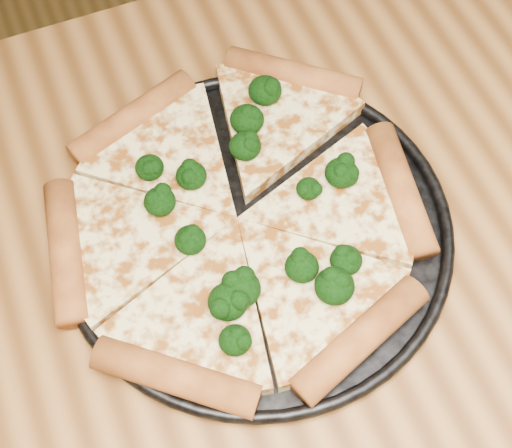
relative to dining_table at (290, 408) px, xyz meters
name	(u,v)px	position (x,y,z in m)	size (l,w,h in m)	color
dining_table	(290,408)	(0.00, 0.00, 0.00)	(1.20, 0.90, 0.75)	#94602D
pizza_pan	(256,229)	(0.02, 0.13, 0.10)	(0.35, 0.35, 0.02)	black
pizza	(238,216)	(0.01, 0.15, 0.11)	(0.35, 0.36, 0.03)	#F2DE94
broccoli_florets	(258,211)	(0.03, 0.14, 0.12)	(0.19, 0.25, 0.03)	black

